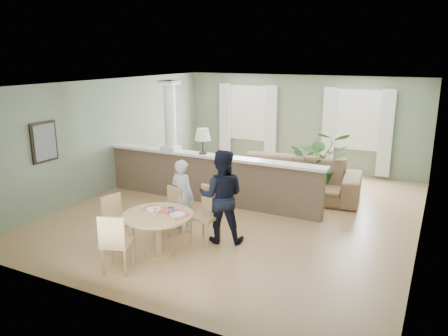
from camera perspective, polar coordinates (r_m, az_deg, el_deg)
The scene contains 12 objects.
ground at distance 9.43m, azimuth 2.29°, elevation -5.61°, with size 8.00×8.00×0.00m, color tan.
room_shell at distance 9.54m, azimuth 3.83°, elevation 5.88°, with size 7.02×8.02×2.71m.
pony_wall at distance 9.81m, azimuth -2.42°, elevation -0.46°, with size 5.32×0.38×2.70m.
sofa at distance 10.31m, azimuth 8.70°, elevation -1.30°, with size 3.13×1.22×0.91m, color brown.
houseplant at distance 10.55m, azimuth 12.51°, elevation 0.74°, with size 1.42×1.23×1.58m, color #2E5C25.
dining_table at distance 7.37m, azimuth -8.54°, elevation -7.00°, with size 1.18×1.18×0.80m.
chair_far_boy at distance 8.27m, azimuth -6.95°, elevation -5.20°, with size 0.46×0.46×0.86m.
chair_far_man at distance 7.79m, azimuth -2.14°, elevation -5.72°, with size 0.51×0.51×1.01m.
chair_near at distance 6.89m, azimuth -14.03°, elevation -9.23°, with size 0.55×0.55×0.95m.
chair_side at distance 7.82m, azimuth -13.91°, elevation -6.46°, with size 0.50×0.50×0.92m.
child_person at distance 8.24m, azimuth -5.45°, elevation -3.60°, with size 0.51×0.33×1.39m, color #AAAAB0.
man_person at distance 7.69m, azimuth -0.32°, elevation -3.73°, with size 0.82×0.64×1.68m, color black.
Camera 1 is at (3.66, -8.05, 3.27)m, focal length 35.00 mm.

